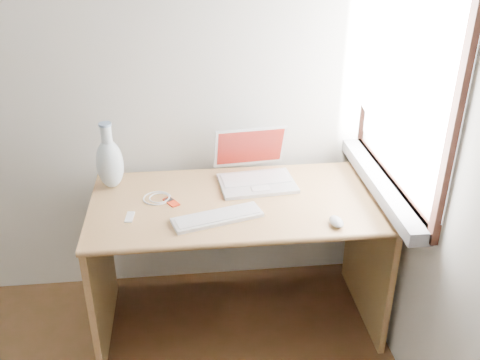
{
  "coord_description": "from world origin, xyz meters",
  "views": [
    {
      "loc": [
        0.81,
        -0.81,
        1.94
      ],
      "look_at": [
        1.04,
        1.35,
        0.82
      ],
      "focal_mm": 40.0,
      "sensor_mm": 36.0,
      "label": 1
    }
  ],
  "objects": [
    {
      "name": "desk",
      "position": [
        1.03,
        1.42,
        0.51
      ],
      "size": [
        1.36,
        0.68,
        0.72
      ],
      "color": "tan",
      "rests_on": "floor"
    },
    {
      "name": "window",
      "position": [
        1.72,
        1.3,
        1.28
      ],
      "size": [
        0.11,
        0.99,
        1.1
      ],
      "color": "white",
      "rests_on": "right_wall"
    },
    {
      "name": "mouse",
      "position": [
        1.43,
        1.08,
        0.74
      ],
      "size": [
        0.06,
        0.1,
        0.03
      ],
      "primitive_type": "ellipsoid",
      "rotation": [
        0.0,
        0.0,
        0.1
      ],
      "color": "silver",
      "rests_on": "desk"
    },
    {
      "name": "external_keyboard",
      "position": [
        0.93,
        1.18,
        0.73
      ],
      "size": [
        0.41,
        0.22,
        0.02
      ],
      "rotation": [
        0.0,
        0.0,
        0.28
      ],
      "color": "white",
      "rests_on": "desk"
    },
    {
      "name": "vase",
      "position": [
        0.44,
        1.53,
        0.85
      ],
      "size": [
        0.13,
        0.13,
        0.33
      ],
      "color": "white",
      "rests_on": "desk"
    },
    {
      "name": "laptop",
      "position": [
        1.14,
        1.52,
        0.78
      ],
      "size": [
        0.38,
        0.33,
        0.25
      ],
      "rotation": [
        0.0,
        0.0,
        0.09
      ],
      "color": "silver",
      "rests_on": "desk"
    },
    {
      "name": "back_wall",
      "position": [
        0.0,
        1.75,
        1.3
      ],
      "size": [
        3.5,
        0.04,
        2.6
      ],
      "primitive_type": "cube",
      "color": "silver",
      "rests_on": "floor"
    },
    {
      "name": "ipod",
      "position": [
        0.72,
        1.34,
        0.72
      ],
      "size": [
        0.08,
        0.1,
        0.01
      ],
      "rotation": [
        0.0,
        0.0,
        0.55
      ],
      "color": "red",
      "rests_on": "desk"
    },
    {
      "name": "cable_coil",
      "position": [
        0.66,
        1.39,
        0.72
      ],
      "size": [
        0.17,
        0.17,
        0.01
      ],
      "primitive_type": "torus",
      "rotation": [
        0.0,
        0.0,
        -0.36
      ],
      "color": "white",
      "rests_on": "desk"
    },
    {
      "name": "remote",
      "position": [
        0.54,
        1.23,
        0.72
      ],
      "size": [
        0.04,
        0.09,
        0.01
      ],
      "primitive_type": "cube",
      "rotation": [
        0.0,
        0.0,
        -0.09
      ],
      "color": "white",
      "rests_on": "desk"
    }
  ]
}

